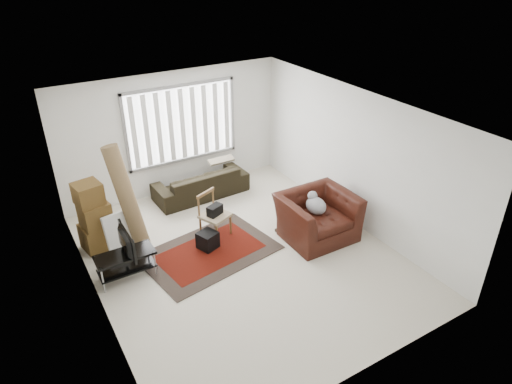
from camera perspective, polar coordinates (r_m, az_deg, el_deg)
room at (r=7.83m, az=-3.52°, el=4.40°), size 6.00×6.02×2.71m
persian_rug at (r=8.45m, az=-5.82°, el=-7.48°), size 2.54×1.89×0.02m
tv_stand at (r=7.94m, az=-15.99°, el=-8.24°), size 0.97×0.44×0.48m
tv at (r=7.74m, az=-16.35°, el=-6.10°), size 0.10×0.78×0.45m
subwoofer at (r=8.47m, az=-6.06°, el=-5.99°), size 0.41×0.41×0.32m
moving_boxes at (r=8.71m, az=-19.54°, el=-3.17°), size 0.61×0.58×1.32m
white_flatpack at (r=8.58m, az=-16.34°, el=-4.90°), size 0.65×0.37×0.78m
rolled_rug at (r=8.38m, az=-15.82°, el=-0.81°), size 0.65×0.80×2.00m
sofa at (r=10.12m, az=-6.94°, el=1.59°), size 2.10×0.97×0.80m
side_chair at (r=8.64m, az=-5.25°, el=-2.67°), size 0.63×0.63×0.90m
armchair at (r=8.65m, az=7.70°, el=-2.71°), size 1.36×1.19×1.00m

